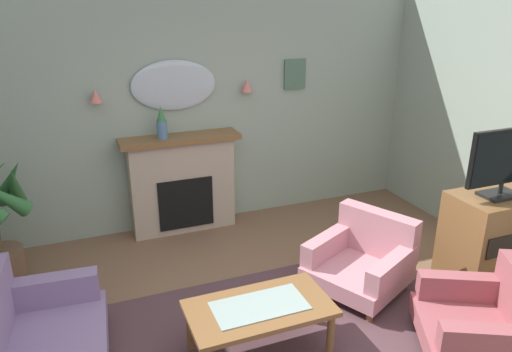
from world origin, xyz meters
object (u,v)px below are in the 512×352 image
object	(u,v)px
wall_mirror	(174,85)
armchair_beside_couch	(363,258)
armchair_near_fireplace	(487,320)
tv_flatscreen	(506,161)
framed_picture	(295,74)
fireplace	(183,185)
tv_cabinet	(489,238)
wall_sconce_left	(96,96)
coffee_table	(260,312)
wall_sconce_right	(247,86)
mantel_vase_left	(162,124)

from	to	relation	value
wall_mirror	armchair_beside_couch	bearing A→B (deg)	-56.97
armchair_near_fireplace	tv_flatscreen	bearing A→B (deg)	43.48
framed_picture	armchair_beside_couch	bearing A→B (deg)	-95.90
fireplace	tv_cabinet	world-z (taller)	fireplace
wall_sconce_left	fireplace	bearing A→B (deg)	-6.16
fireplace	wall_mirror	size ratio (longest dim) A/B	1.42
wall_mirror	coffee_table	size ratio (longest dim) A/B	0.87
armchair_beside_couch	wall_sconce_right	bearing A→B (deg)	102.88
mantel_vase_left	tv_cabinet	bearing A→B (deg)	-38.68
coffee_table	tv_flatscreen	distance (m)	2.62
fireplace	armchair_beside_couch	size ratio (longest dim) A/B	1.25
wall_sconce_left	framed_picture	xyz separation A→B (m)	(2.35, 0.06, 0.09)
tv_flatscreen	wall_sconce_left	bearing A→B (deg)	145.51
armchair_near_fireplace	wall_sconce_right	bearing A→B (deg)	104.73
armchair_near_fireplace	framed_picture	bearing A→B (deg)	92.92
armchair_near_fireplace	armchair_beside_couch	size ratio (longest dim) A/B	1.00
coffee_table	tv_cabinet	bearing A→B (deg)	4.13
coffee_table	wall_sconce_left	bearing A→B (deg)	109.59
coffee_table	tv_cabinet	distance (m)	2.48
framed_picture	armchair_beside_couch	xyz separation A→B (m)	(-0.21, -2.00, -1.44)
armchair_near_fireplace	tv_cabinet	distance (m)	1.17
wall_sconce_left	tv_cabinet	world-z (taller)	wall_sconce_left
armchair_near_fireplace	tv_flatscreen	size ratio (longest dim) A/B	1.30
wall_sconce_right	armchair_near_fireplace	size ratio (longest dim) A/B	0.13
fireplace	coffee_table	distance (m)	2.37
framed_picture	armchair_beside_couch	distance (m)	2.48
wall_mirror	wall_sconce_right	size ratio (longest dim) A/B	6.86
fireplace	tv_flatscreen	distance (m)	3.39
tv_cabinet	armchair_near_fireplace	bearing A→B (deg)	-135.77
fireplace	mantel_vase_left	bearing A→B (deg)	-171.94
armchair_beside_couch	mantel_vase_left	bearing A→B (deg)	129.39
framed_picture	armchair_near_fireplace	distance (m)	3.46
wall_sconce_left	armchair_near_fireplace	size ratio (longest dim) A/B	0.13
coffee_table	armchair_near_fireplace	bearing A→B (deg)	-21.04
wall_mirror	armchair_near_fireplace	world-z (taller)	wall_mirror
mantel_vase_left	armchair_near_fireplace	world-z (taller)	mantel_vase_left
tv_flatscreen	armchair_beside_couch	bearing A→B (deg)	163.45
armchair_beside_couch	fireplace	bearing A→B (deg)	125.00
framed_picture	tv_flatscreen	world-z (taller)	framed_picture
mantel_vase_left	framed_picture	xyz separation A→B (m)	(1.70, 0.18, 0.42)
wall_sconce_right	armchair_beside_couch	bearing A→B (deg)	-77.12
wall_mirror	armchair_near_fireplace	bearing A→B (deg)	-62.07
wall_sconce_right	armchair_beside_couch	world-z (taller)	wall_sconce_right
wall_mirror	mantel_vase_left	bearing A→B (deg)	-139.64
wall_mirror	framed_picture	distance (m)	1.50
mantel_vase_left	armchair_near_fireplace	bearing A→B (deg)	-57.87
mantel_vase_left	tv_cabinet	world-z (taller)	mantel_vase_left
framed_picture	coffee_table	size ratio (longest dim) A/B	0.33
wall_mirror	coffee_table	xyz separation A→B (m)	(0.02, -2.50, -1.33)
mantel_vase_left	tv_flatscreen	distance (m)	3.46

